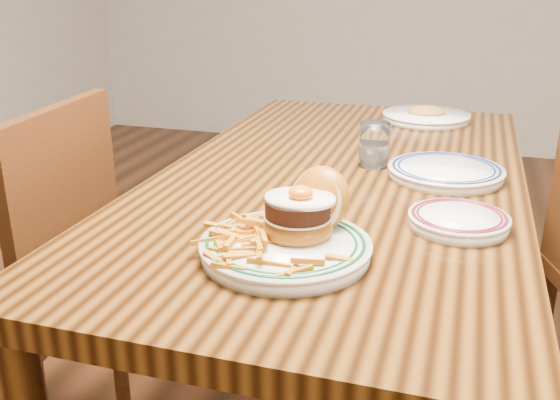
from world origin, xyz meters
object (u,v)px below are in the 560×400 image
(chair_left, at_px, (29,282))
(side_plate, at_px, (459,220))
(main_plate, at_px, (292,233))
(table, at_px, (340,206))

(chair_left, xyz_separation_m, side_plate, (0.98, 0.04, 0.27))
(chair_left, bearing_deg, main_plate, -18.11)
(table, distance_m, chair_left, 0.78)
(main_plate, relative_size, side_plate, 1.65)
(table, bearing_deg, main_plate, -88.65)
(chair_left, height_order, side_plate, chair_left)
(main_plate, height_order, side_plate, main_plate)
(main_plate, xyz_separation_m, side_plate, (0.27, 0.20, -0.02))
(chair_left, relative_size, main_plate, 2.99)
(table, xyz_separation_m, side_plate, (0.28, -0.27, 0.10))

